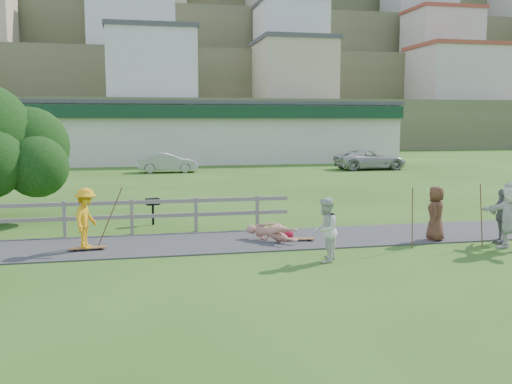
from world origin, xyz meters
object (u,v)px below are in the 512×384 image
(spectator_b, at_px, (502,216))
(bbq, at_px, (153,212))
(spectator_a, at_px, (325,230))
(skater_rider, at_px, (86,222))
(spectator_d, at_px, (511,216))
(skater_fallen, at_px, (271,232))
(spectator_c, at_px, (436,214))
(car_white, at_px, (370,160))
(car_silver, at_px, (168,163))

(spectator_b, bearing_deg, bbq, -110.19)
(spectator_a, distance_m, spectator_b, 5.78)
(skater_rider, xyz_separation_m, spectator_d, (11.32, -2.18, 0.13))
(spectator_d, bearing_deg, spectator_b, 150.13)
(spectator_a, bearing_deg, spectator_b, 129.59)
(spectator_b, bearing_deg, spectator_a, -72.46)
(skater_fallen, bearing_deg, spectator_c, -50.56)
(spectator_b, height_order, bbq, spectator_b)
(bbq, bearing_deg, car_white, 32.37)
(spectator_d, xyz_separation_m, car_white, (6.70, 25.13, -0.23))
(spectator_a, bearing_deg, skater_rider, -82.74)
(spectator_a, bearing_deg, skater_fallen, -133.30)
(skater_fallen, bearing_deg, car_silver, 53.03)
(car_silver, bearing_deg, skater_fallen, -173.50)
(skater_rider, relative_size, spectator_b, 1.03)
(spectator_a, height_order, bbq, spectator_a)
(skater_fallen, height_order, spectator_b, spectator_b)
(spectator_c, height_order, bbq, spectator_c)
(bbq, bearing_deg, skater_fallen, -65.33)
(skater_fallen, xyz_separation_m, car_silver, (-1.67, 23.47, 0.36))
(spectator_a, bearing_deg, spectator_c, 142.31)
(skater_rider, xyz_separation_m, spectator_b, (11.62, -1.36, -0.02))
(spectator_c, distance_m, bbq, 9.17)
(skater_rider, bearing_deg, car_silver, 8.08)
(spectator_b, bearing_deg, skater_fallen, -95.44)
(skater_fallen, height_order, spectator_c, spectator_c)
(skater_fallen, bearing_deg, bbq, 91.29)
(spectator_b, height_order, spectator_d, spectator_d)
(spectator_b, relative_size, car_white, 0.31)
(skater_fallen, bearing_deg, spectator_b, -53.71)
(skater_rider, height_order, spectator_b, skater_rider)
(car_silver, relative_size, bbq, 4.45)
(spectator_b, xyz_separation_m, spectator_c, (-1.71, 0.66, 0.02))
(spectator_d, relative_size, bbq, 2.09)
(spectator_c, xyz_separation_m, car_silver, (-6.43, 24.27, -0.15))
(spectator_d, relative_size, car_silver, 0.47)
(car_white, bearing_deg, spectator_c, 159.30)
(spectator_c, bearing_deg, skater_rider, -61.77)
(skater_rider, height_order, skater_fallen, skater_rider)
(spectator_b, distance_m, bbq, 10.98)
(skater_rider, bearing_deg, spectator_b, -80.21)
(spectator_a, height_order, spectator_d, spectator_d)
(spectator_b, relative_size, spectator_d, 0.84)
(skater_rider, xyz_separation_m, spectator_c, (9.91, -0.71, -0.00))
(spectator_b, xyz_separation_m, spectator_d, (-0.30, -0.82, 0.15))
(spectator_b, height_order, car_silver, spectator_b)
(skater_fallen, bearing_deg, spectator_a, -113.61)
(car_white, bearing_deg, skater_rider, 140.08)
(skater_rider, relative_size, spectator_d, 0.86)
(spectator_a, height_order, spectator_b, spectator_a)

